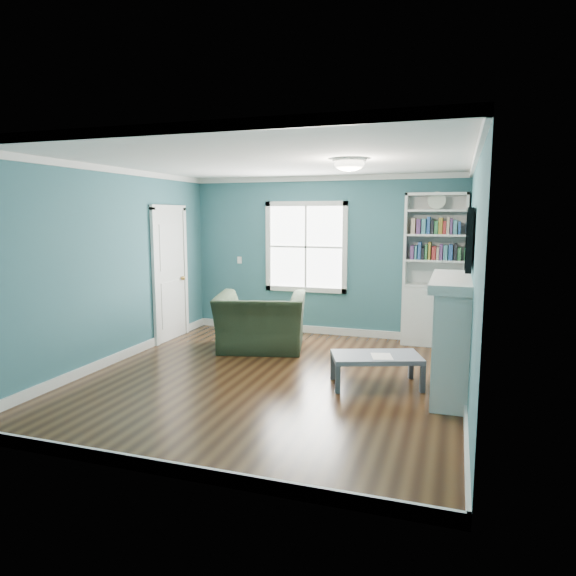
% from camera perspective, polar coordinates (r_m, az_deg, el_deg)
% --- Properties ---
extents(floor, '(5.00, 5.00, 0.00)m').
position_cam_1_polar(floor, '(6.37, -1.83, -9.96)').
color(floor, black).
rests_on(floor, ground).
extents(room_walls, '(5.00, 5.00, 5.00)m').
position_cam_1_polar(room_walls, '(6.07, -1.89, 4.39)').
color(room_walls, '#326571').
rests_on(room_walls, ground).
extents(trim, '(4.50, 5.00, 2.60)m').
position_cam_1_polar(trim, '(6.10, -1.88, 1.16)').
color(trim, white).
rests_on(trim, ground).
extents(window, '(1.40, 0.06, 1.50)m').
position_cam_1_polar(window, '(8.53, 2.00, 4.58)').
color(window, white).
rests_on(window, room_walls).
extents(bookshelf, '(0.90, 0.35, 2.31)m').
position_cam_1_polar(bookshelf, '(8.06, 15.87, 0.30)').
color(bookshelf, silver).
rests_on(bookshelf, ground).
extents(fireplace, '(0.44, 1.58, 1.30)m').
position_cam_1_polar(fireplace, '(6.03, 17.80, -5.11)').
color(fireplace, black).
rests_on(fireplace, ground).
extents(tv, '(0.06, 1.10, 0.65)m').
position_cam_1_polar(tv, '(5.89, 19.44, 5.22)').
color(tv, black).
rests_on(tv, fireplace).
extents(door, '(0.12, 0.98, 2.17)m').
position_cam_1_polar(door, '(8.34, -12.95, 1.70)').
color(door, silver).
rests_on(door, ground).
extents(ceiling_fixture, '(0.38, 0.38, 0.15)m').
position_cam_1_polar(ceiling_fixture, '(5.93, 6.83, 13.61)').
color(ceiling_fixture, white).
rests_on(ceiling_fixture, room_walls).
extents(light_switch, '(0.08, 0.01, 0.12)m').
position_cam_1_polar(light_switch, '(8.96, -5.41, 3.11)').
color(light_switch, white).
rests_on(light_switch, room_walls).
extents(recliner, '(1.43, 1.11, 1.11)m').
position_cam_1_polar(recliner, '(7.55, -3.05, -2.74)').
color(recliner, black).
rests_on(recliner, ground).
extents(coffee_table, '(1.14, 0.86, 0.37)m').
position_cam_1_polar(coffee_table, '(6.10, 9.78, -7.76)').
color(coffee_table, '#4D535C').
rests_on(coffee_table, ground).
extents(paper_sheet, '(0.30, 0.34, 0.00)m').
position_cam_1_polar(paper_sheet, '(6.02, 10.38, -7.48)').
color(paper_sheet, white).
rests_on(paper_sheet, coffee_table).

